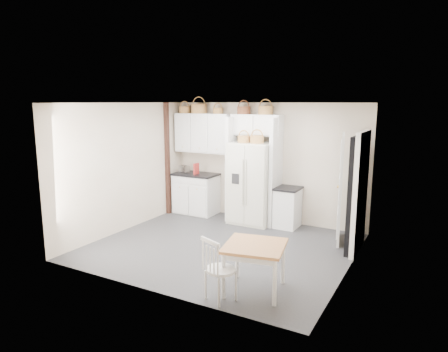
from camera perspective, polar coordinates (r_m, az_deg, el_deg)
The scene contains 29 objects.
floor at distance 7.44m, azimuth -0.33°, elevation -10.04°, with size 4.50×4.50×0.00m, color #2F2F33.
ceiling at distance 6.96m, azimuth -0.35°, elevation 10.42°, with size 4.50×4.50×0.00m, color white.
wall_back at distance 8.86m, azimuth 5.98°, elevation 1.96°, with size 4.50×4.50×0.00m, color #BEA890.
wall_left at distance 8.40m, azimuth -13.88°, elevation 1.23°, with size 4.00×4.00×0.00m, color #BEA890.
wall_right at distance 6.32m, azimuth 17.78°, elevation -1.98°, with size 4.00×4.00×0.00m, color #BEA890.
refrigerator at distance 8.66m, azimuth 4.07°, elevation -1.01°, with size 0.91×0.73×1.77m, color beige.
base_cab_left at distance 9.51m, azimuth -3.99°, elevation -2.58°, with size 0.99×0.62×0.91m, color white.
base_cab_right at distance 8.54m, azimuth 9.05°, elevation -4.56°, with size 0.46×0.56×0.82m, color white.
dining_table at distance 5.73m, azimuth 4.38°, elevation -12.91°, with size 0.81×0.81×0.68m, color #A7682F.
windsor_chair at distance 5.43m, azimuth -0.48°, elevation -13.25°, with size 0.42×0.38×0.85m, color white.
counter_left at distance 9.42m, azimuth -4.03°, elevation 0.25°, with size 1.03×0.67×0.04m, color black.
counter_right at distance 8.44m, azimuth 9.13°, elevation -1.77°, with size 0.50×0.59×0.04m, color black.
toaster at distance 9.49m, azimuth -5.72°, elevation 0.97°, with size 0.25×0.15×0.17m, color silver.
cookbook_red at distance 9.29m, azimuth -3.98°, elevation 1.05°, with size 0.04×0.17×0.26m, color #AF2925.
cookbook_cream at distance 9.30m, azimuth -4.07°, elevation 1.00°, with size 0.03×0.16×0.24m, color beige.
basket_upper_a at distance 9.58m, azimuth -5.63°, elevation 9.39°, with size 0.28×0.28×0.16m, color #91623A.
basket_upper_b at distance 9.36m, azimuth -3.60°, elevation 9.58°, with size 0.37×0.37×0.22m, color #91623A.
basket_upper_c at distance 9.10m, azimuth -0.88°, elevation 9.31°, with size 0.23×0.23×0.13m, color #91623A.
basket_bridge_a at distance 8.80m, azimuth 2.84°, elevation 9.36°, with size 0.30×0.30×0.17m, color #572C15.
basket_bridge_b at distance 8.59m, azimuth 5.95°, elevation 9.33°, with size 0.31×0.31×0.18m, color #91623A.
basket_fridge_a at distance 8.50m, azimuth 2.84°, elevation 5.28°, with size 0.26×0.26×0.14m, color #91623A.
basket_fridge_b at distance 8.37m, azimuth 4.73°, elevation 5.23°, with size 0.29×0.29×0.16m, color #91623A.
upper_cabinet at distance 9.33m, azimuth -2.93°, elevation 6.15°, with size 1.40×0.34×0.90m, color white.
bridge_cabinet at distance 8.68m, azimuth 4.72°, elevation 7.28°, with size 1.12×0.34×0.45m, color white.
fridge_panel_left at distance 8.89m, azimuth 1.28°, elevation 1.07°, with size 0.08×0.60×2.30m, color white.
fridge_panel_right at distance 8.48m, azimuth 7.41°, elevation 0.51°, with size 0.08×0.60×2.30m, color white.
trim_post at distance 9.39m, azimuth -8.08°, elevation 2.40°, with size 0.09×0.09×2.60m, color #321912.
doorway_void at distance 7.36m, azimuth 18.49°, elevation -2.49°, with size 0.18×0.85×2.05m, color black.
door_slab at distance 7.75m, azimuth 16.34°, elevation -1.73°, with size 0.80×0.04×2.05m, color white.
Camera 1 is at (3.39, -6.08, 2.62)m, focal length 32.00 mm.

